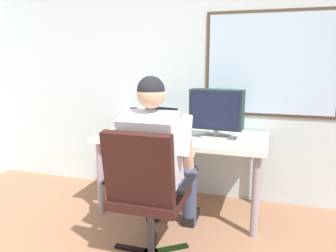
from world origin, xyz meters
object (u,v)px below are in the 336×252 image
at_px(office_chair, 145,188).
at_px(wine_glass, 179,127).
at_px(crt_monitor, 217,110).
at_px(coffee_mug, 122,130).
at_px(desk, 182,144).
at_px(laptop, 158,125).
at_px(desk_speaker, 133,118).
at_px(person_seated, 158,159).

bearing_deg(office_chair, wine_glass, 87.26).
relative_size(crt_monitor, coffee_mug, 5.34).
xyz_separation_m(desk, coffee_mug, (-0.52, -0.17, 0.13)).
bearing_deg(laptop, coffee_mug, -138.59).
bearing_deg(coffee_mug, desk, 18.24).
bearing_deg(crt_monitor, desk_speaker, 168.57).
xyz_separation_m(desk, crt_monitor, (0.30, -0.01, 0.33)).
distance_m(office_chair, laptop, 1.00).
height_order(office_chair, desk_speaker, office_chair).
relative_size(desk, person_seated, 1.17).
xyz_separation_m(person_seated, crt_monitor, (0.32, 0.60, 0.29)).
height_order(wine_glass, coffee_mug, wine_glass).
xyz_separation_m(desk, wine_glass, (0.02, -0.16, 0.19)).
xyz_separation_m(wine_glass, coffee_mug, (-0.54, -0.01, -0.06)).
relative_size(wine_glass, coffee_mug, 1.81).
xyz_separation_m(crt_monitor, wine_glass, (-0.29, -0.15, -0.14)).
height_order(desk, laptop, laptop).
bearing_deg(wine_glass, office_chair, -92.74).
bearing_deg(office_chair, desk_speaker, 117.09).
bearing_deg(crt_monitor, laptop, 172.57).
height_order(person_seated, wine_glass, person_seated).
xyz_separation_m(desk, person_seated, (-0.02, -0.61, 0.03)).
bearing_deg(laptop, crt_monitor, -7.43).
distance_m(crt_monitor, wine_glass, 0.35).
relative_size(desk, laptop, 3.60).
height_order(person_seated, crt_monitor, person_seated).
xyz_separation_m(crt_monitor, coffee_mug, (-0.82, -0.16, -0.20)).
bearing_deg(laptop, desk_speaker, 161.42).
bearing_deg(desk_speaker, wine_glass, -29.76).
height_order(person_seated, laptop, person_seated).
height_order(desk, wine_glass, wine_glass).
bearing_deg(coffee_mug, desk_speaker, 95.24).
bearing_deg(person_seated, desk, 88.40).
height_order(crt_monitor, laptop, crt_monitor).
distance_m(wine_glass, desk_speaker, 0.65).
height_order(office_chair, wine_glass, office_chair).
relative_size(office_chair, coffee_mug, 10.98).
relative_size(person_seated, crt_monitor, 2.76).
distance_m(person_seated, crt_monitor, 0.74).
relative_size(laptop, coffee_mug, 4.77).
xyz_separation_m(office_chair, crt_monitor, (0.32, 0.87, 0.41)).
bearing_deg(person_seated, wine_glass, 85.62).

